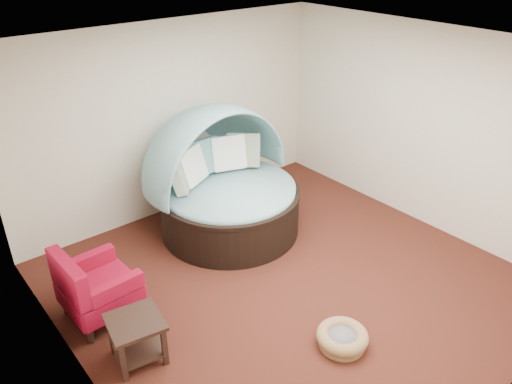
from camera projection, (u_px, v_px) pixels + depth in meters
floor at (288, 281)px, 6.15m from camera, size 5.00×5.00×0.00m
wall_back at (173, 120)px, 7.18m from camera, size 5.00×0.00×5.00m
wall_left at (70, 268)px, 4.08m from camera, size 0.00×5.00×5.00m
wall_right at (424, 128)px, 6.89m from camera, size 0.00×5.00×5.00m
ceiling at (297, 51)px, 4.82m from camera, size 5.00×5.00×0.00m
canopy_daybed at (223, 175)px, 6.87m from camera, size 2.17×2.05×1.80m
pet_basket at (342, 338)px, 5.17m from camera, size 0.66×0.66×0.19m
red_armchair at (95, 288)px, 5.40m from camera, size 0.78×0.79×0.89m
side_table at (137, 334)px, 4.91m from camera, size 0.59×0.59×0.49m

